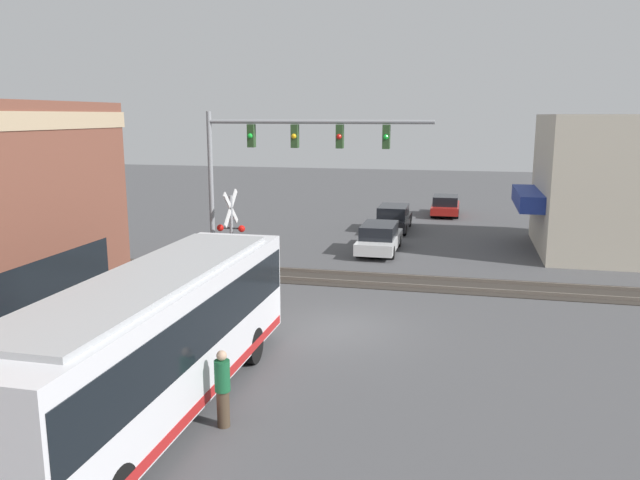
{
  "coord_description": "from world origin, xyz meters",
  "views": [
    {
      "loc": [
        -18.74,
        -3.81,
        6.7
      ],
      "look_at": [
        3.12,
        1.28,
        2.21
      ],
      "focal_mm": 35.0,
      "sensor_mm": 36.0,
      "label": 1
    }
  ],
  "objects_px": {
    "pedestrian_at_crossing": "(229,265)",
    "crossing_signal": "(231,228)",
    "city_bus": "(155,338)",
    "parked_car_black": "(393,219)",
    "pedestrian_near_bus": "(223,388)",
    "parked_car_white": "(379,239)",
    "parked_car_red": "(445,206)"
  },
  "relations": [
    {
      "from": "parked_car_black",
      "to": "city_bus",
      "type": "bearing_deg",
      "value": 173.9
    },
    {
      "from": "parked_car_white",
      "to": "pedestrian_at_crossing",
      "type": "distance_m",
      "value": 9.21
    },
    {
      "from": "crossing_signal",
      "to": "pedestrian_near_bus",
      "type": "height_order",
      "value": "crossing_signal"
    },
    {
      "from": "crossing_signal",
      "to": "parked_car_black",
      "type": "height_order",
      "value": "crossing_signal"
    },
    {
      "from": "pedestrian_at_crossing",
      "to": "parked_car_black",
      "type": "bearing_deg",
      "value": -19.49
    },
    {
      "from": "city_bus",
      "to": "pedestrian_near_bus",
      "type": "relative_size",
      "value": 6.25
    },
    {
      "from": "parked_car_white",
      "to": "pedestrian_at_crossing",
      "type": "bearing_deg",
      "value": 147.7
    },
    {
      "from": "pedestrian_at_crossing",
      "to": "pedestrian_near_bus",
      "type": "distance_m",
      "value": 11.41
    },
    {
      "from": "parked_car_red",
      "to": "parked_car_white",
      "type": "bearing_deg",
      "value": 167.47
    },
    {
      "from": "parked_car_black",
      "to": "parked_car_red",
      "type": "bearing_deg",
      "value": -23.39
    },
    {
      "from": "city_bus",
      "to": "parked_car_black",
      "type": "bearing_deg",
      "value": -6.1
    },
    {
      "from": "city_bus",
      "to": "pedestrian_at_crossing",
      "type": "bearing_deg",
      "value": 12.55
    },
    {
      "from": "pedestrian_at_crossing",
      "to": "city_bus",
      "type": "bearing_deg",
      "value": -167.45
    },
    {
      "from": "pedestrian_at_crossing",
      "to": "pedestrian_near_bus",
      "type": "bearing_deg",
      "value": -159.39
    },
    {
      "from": "parked_car_black",
      "to": "pedestrian_at_crossing",
      "type": "xyz_separation_m",
      "value": [
        -13.91,
        4.92,
        0.19
      ]
    },
    {
      "from": "parked_car_red",
      "to": "pedestrian_at_crossing",
      "type": "xyz_separation_m",
      "value": [
        -20.38,
        7.72,
        0.25
      ]
    },
    {
      "from": "pedestrian_at_crossing",
      "to": "crossing_signal",
      "type": "bearing_deg",
      "value": 4.78
    },
    {
      "from": "parked_car_black",
      "to": "pedestrian_at_crossing",
      "type": "distance_m",
      "value": 14.76
    },
    {
      "from": "parked_car_red",
      "to": "pedestrian_at_crossing",
      "type": "bearing_deg",
      "value": 159.25
    },
    {
      "from": "parked_car_red",
      "to": "pedestrian_near_bus",
      "type": "distance_m",
      "value": 31.28
    },
    {
      "from": "city_bus",
      "to": "parked_car_white",
      "type": "xyz_separation_m",
      "value": [
        18.22,
        -2.6,
        -1.13
      ]
    },
    {
      "from": "parked_car_red",
      "to": "crossing_signal",
      "type": "bearing_deg",
      "value": 158.71
    },
    {
      "from": "crossing_signal",
      "to": "pedestrian_at_crossing",
      "type": "bearing_deg",
      "value": -175.22
    },
    {
      "from": "parked_car_red",
      "to": "pedestrian_at_crossing",
      "type": "distance_m",
      "value": 21.8
    },
    {
      "from": "parked_car_white",
      "to": "parked_car_red",
      "type": "xyz_separation_m",
      "value": [
        12.6,
        -2.8,
        -0.04
      ]
    },
    {
      "from": "crossing_signal",
      "to": "city_bus",
      "type": "bearing_deg",
      "value": -167.77
    },
    {
      "from": "city_bus",
      "to": "parked_car_red",
      "type": "height_order",
      "value": "city_bus"
    },
    {
      "from": "pedestrian_at_crossing",
      "to": "parked_car_white",
      "type": "bearing_deg",
      "value": -32.3
    },
    {
      "from": "city_bus",
      "to": "parked_car_black",
      "type": "height_order",
      "value": "city_bus"
    },
    {
      "from": "pedestrian_near_bus",
      "to": "parked_car_white",
      "type": "bearing_deg",
      "value": -2.82
    },
    {
      "from": "city_bus",
      "to": "crossing_signal",
      "type": "relative_size",
      "value": 2.89
    },
    {
      "from": "crossing_signal",
      "to": "parked_car_red",
      "type": "distance_m",
      "value": 21.44
    }
  ]
}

